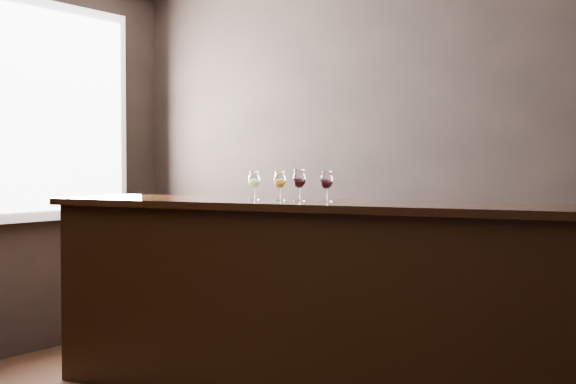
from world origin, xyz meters
The scene contains 8 objects.
room_shell centered at (-0.23, 0.11, 1.81)m, with size 5.02×4.52×2.81m.
bar_counter centered at (-0.19, 1.05, 0.55)m, with size 3.16×0.69×1.11m, color black.
bar_top centered at (-0.19, 1.05, 1.13)m, with size 3.27×0.76×0.04m, color black.
back_bar_shelf centered at (0.41, 2.03, 0.40)m, with size 2.21×0.40×0.80m, color black.
glass_white centered at (-0.59, 1.05, 1.26)m, with size 0.07×0.07×0.17m.
glass_amber centered at (-0.42, 1.07, 1.27)m, with size 0.07×0.07×0.17m.
glass_red_a centered at (-0.27, 1.05, 1.27)m, with size 0.08×0.08×0.18m.
glass_red_b centered at (-0.11, 1.08, 1.27)m, with size 0.07×0.07×0.17m.
Camera 1 is at (2.20, -2.85, 1.36)m, focal length 50.00 mm.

